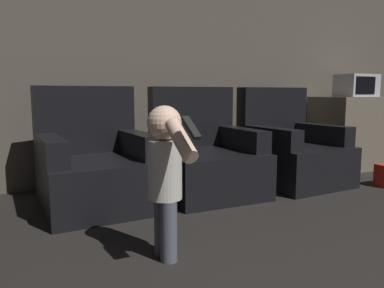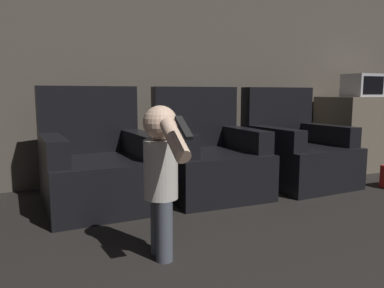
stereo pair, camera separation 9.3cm
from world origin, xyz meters
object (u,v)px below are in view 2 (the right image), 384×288
object	(u,v)px
armchair_middle	(208,159)
microwave	(364,85)
armchair_left	(98,167)
armchair_right	(296,152)
person_toddler	(161,170)

from	to	relation	value
armchair_middle	microwave	distance (m)	2.42
armchair_left	armchair_middle	world-z (taller)	same
armchair_right	microwave	xyz separation A→B (m)	(1.28, 0.36, 0.71)
armchair_right	person_toddler	bearing A→B (deg)	-151.78
armchair_left	microwave	distance (m)	3.41
armchair_left	armchair_middle	distance (m)	1.02
armchair_right	person_toddler	distance (m)	2.21
armchair_middle	person_toddler	world-z (taller)	armchair_middle
armchair_left	person_toddler	xyz separation A→B (m)	(0.18, -1.20, 0.19)
microwave	armchair_middle	bearing A→B (deg)	-171.13
armchair_right	microwave	size ratio (longest dim) A/B	2.21
person_toddler	microwave	distance (m)	3.53
armchair_right	person_toddler	size ratio (longest dim) A/B	1.15
armchair_middle	person_toddler	xyz separation A→B (m)	(-0.84, -1.20, 0.19)
microwave	armchair_left	bearing A→B (deg)	-173.84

